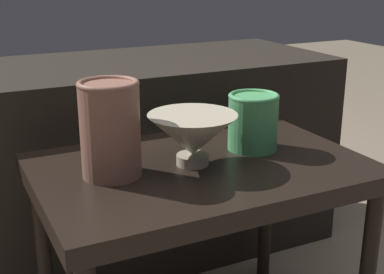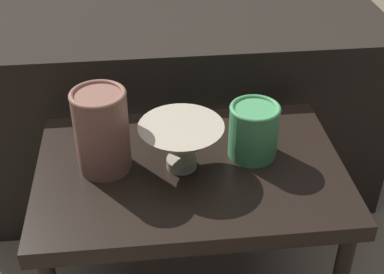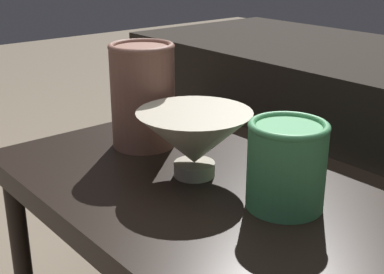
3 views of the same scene
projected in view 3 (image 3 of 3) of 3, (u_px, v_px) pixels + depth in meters
name	position (u px, v px, depth m)	size (l,w,h in m)	color
table	(202.00, 210.00, 0.88)	(0.69, 0.47, 0.48)	black
couch_backdrop	(377.00, 185.00, 1.25)	(1.29, 0.50, 0.60)	black
bowl	(192.00, 139.00, 0.85)	(0.19, 0.19, 0.11)	#B2A88E
vase_textured_left	(143.00, 94.00, 0.98)	(0.12, 0.12, 0.19)	brown
vase_colorful_right	(287.00, 164.00, 0.75)	(0.11, 0.11, 0.13)	#47995B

